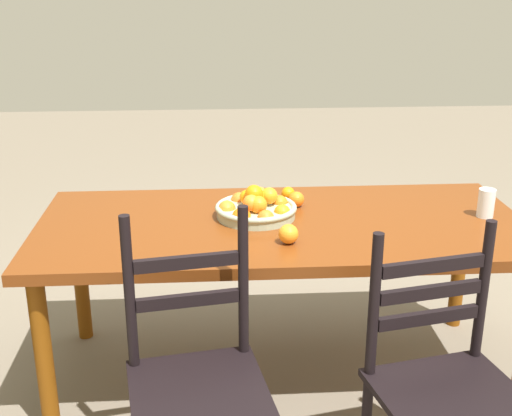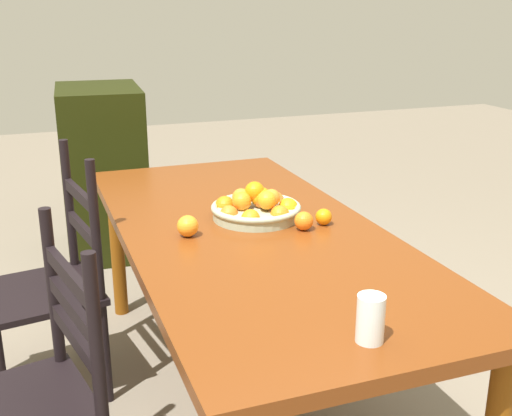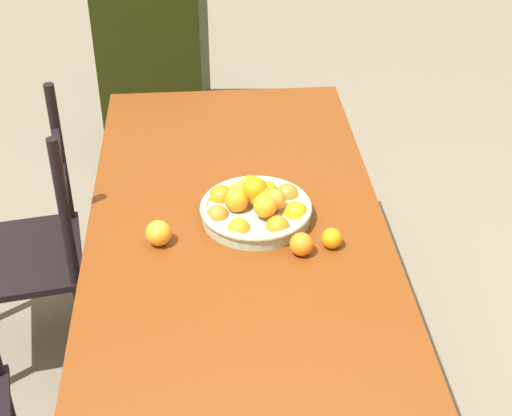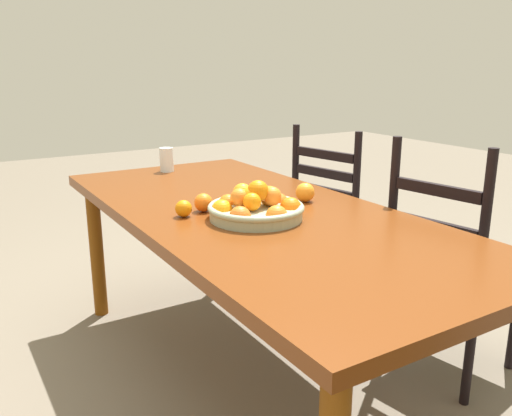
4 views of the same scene
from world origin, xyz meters
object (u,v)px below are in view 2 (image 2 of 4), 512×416
object	(u,v)px
cabinet	(103,170)
fruit_bowl	(256,207)
orange_loose_2	(188,226)
orange_loose_0	(324,217)
dining_table	(251,246)
drinking_glass	(370,319)
chair_near_window	(27,407)
orange_loose_1	(304,221)
chair_by_cabinet	(50,287)

from	to	relation	value
cabinet	fruit_bowl	distance (m)	1.83
orange_loose_2	orange_loose_0	bearing A→B (deg)	-96.58
dining_table	drinking_glass	xyz separation A→B (m)	(-0.86, 0.00, 0.13)
drinking_glass	chair_near_window	bearing A→B (deg)	63.00
fruit_bowl	orange_loose_2	size ratio (longest dim) A/B	4.52
fruit_bowl	drinking_glass	world-z (taller)	fruit_bowl
dining_table	orange_loose_1	bearing A→B (deg)	-114.72
dining_table	orange_loose_1	world-z (taller)	orange_loose_1
dining_table	orange_loose_0	bearing A→B (deg)	-101.50
drinking_glass	orange_loose_1	bearing A→B (deg)	-12.71
orange_loose_1	drinking_glass	distance (m)	0.80
chair_near_window	cabinet	world-z (taller)	cabinet
dining_table	fruit_bowl	xyz separation A→B (m)	(0.10, -0.06, 0.11)
cabinet	chair_by_cabinet	bearing A→B (deg)	169.07
dining_table	chair_near_window	distance (m)	0.95
chair_by_cabinet	drinking_glass	distance (m)	1.45
chair_near_window	orange_loose_1	distance (m)	1.10
dining_table	chair_near_window	size ratio (longest dim) A/B	2.13
fruit_bowl	orange_loose_1	bearing A→B (deg)	-148.00
orange_loose_0	drinking_glass	world-z (taller)	drinking_glass
cabinet	fruit_bowl	size ratio (longest dim) A/B	2.98
chair_by_cabinet	drinking_glass	bearing A→B (deg)	20.84
cabinet	orange_loose_1	world-z (taller)	cabinet
dining_table	orange_loose_0	xyz separation A→B (m)	(-0.05, -0.27, 0.10)
cabinet	orange_loose_2	world-z (taller)	cabinet
fruit_bowl	orange_loose_0	xyz separation A→B (m)	(-0.16, -0.21, -0.01)
orange_loose_1	orange_loose_0	bearing A→B (deg)	-74.08
orange_loose_1	drinking_glass	xyz separation A→B (m)	(-0.78, 0.18, 0.03)
chair_by_cabinet	orange_loose_2	xyz separation A→B (m)	(-0.35, -0.48, 0.32)
orange_loose_2	drinking_glass	world-z (taller)	drinking_glass
chair_by_cabinet	drinking_glass	xyz separation A→B (m)	(-1.22, -0.71, 0.34)
chair_by_cabinet	orange_loose_2	world-z (taller)	chair_by_cabinet
chair_near_window	fruit_bowl	world-z (taller)	chair_near_window
fruit_bowl	orange_loose_1	distance (m)	0.22
chair_near_window	fruit_bowl	bearing A→B (deg)	110.36
cabinet	orange_loose_1	size ratio (longest dim) A/B	14.93
fruit_bowl	orange_loose_1	size ratio (longest dim) A/B	5.00
chair_by_cabinet	fruit_bowl	xyz separation A→B (m)	(-0.25, -0.77, 0.32)
fruit_bowl	drinking_glass	xyz separation A→B (m)	(-0.97, 0.06, 0.02)
cabinet	dining_table	bearing A→B (deg)	-166.73
chair_near_window	orange_loose_1	size ratio (longest dim) A/B	13.82
orange_loose_1	chair_by_cabinet	bearing A→B (deg)	64.07
dining_table	cabinet	distance (m)	1.91
cabinet	orange_loose_1	bearing A→B (deg)	-162.16
chair_near_window	orange_loose_0	xyz separation A→B (m)	(0.39, -1.09, 0.30)
fruit_bowl	orange_loose_2	distance (m)	0.31
orange_loose_0	orange_loose_1	xyz separation A→B (m)	(-0.03, 0.09, 0.00)
dining_table	chair_by_cabinet	world-z (taller)	chair_by_cabinet
dining_table	drinking_glass	size ratio (longest dim) A/B	16.65
orange_loose_2	drinking_glass	distance (m)	0.90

